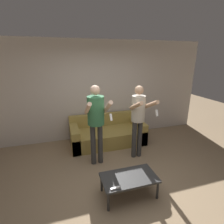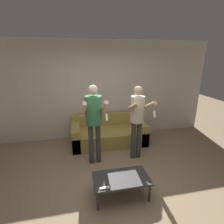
# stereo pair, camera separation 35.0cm
# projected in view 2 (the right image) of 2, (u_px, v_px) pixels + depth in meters

# --- Properties ---
(ground_plane) EXTENTS (14.00, 14.00, 0.00)m
(ground_plane) POSITION_uv_depth(u_px,v_px,m) (116.00, 184.00, 3.23)
(ground_plane) COLOR #937A5B
(wall_back) EXTENTS (6.40, 0.06, 2.70)m
(wall_back) POSITION_uv_depth(u_px,v_px,m) (99.00, 91.00, 4.88)
(wall_back) COLOR beige
(wall_back) RESTS_ON ground_plane
(couch) EXTENTS (1.95, 0.94, 0.72)m
(couch) POSITION_uv_depth(u_px,v_px,m) (109.00, 134.00, 4.78)
(couch) COLOR #AD9347
(couch) RESTS_ON ground_plane
(person_standing_left) EXTENTS (0.46, 0.66, 1.73)m
(person_standing_left) POSITION_uv_depth(u_px,v_px,m) (94.00, 116.00, 3.59)
(person_standing_left) COLOR #383838
(person_standing_left) RESTS_ON ground_plane
(person_standing_right) EXTENTS (0.42, 0.67, 1.68)m
(person_standing_right) POSITION_uv_depth(u_px,v_px,m) (137.00, 116.00, 3.78)
(person_standing_right) COLOR #383838
(person_standing_right) RESTS_ON ground_plane
(coffee_table) EXTENTS (0.92, 0.51, 0.36)m
(coffee_table) POSITION_uv_depth(u_px,v_px,m) (121.00, 179.00, 2.88)
(coffee_table) COLOR #2D2D2D
(coffee_table) RESTS_ON ground_plane
(remote_on_table) EXTENTS (0.15, 0.05, 0.02)m
(remote_on_table) POSITION_uv_depth(u_px,v_px,m) (105.00, 188.00, 2.63)
(remote_on_table) COLOR white
(remote_on_table) RESTS_ON coffee_table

